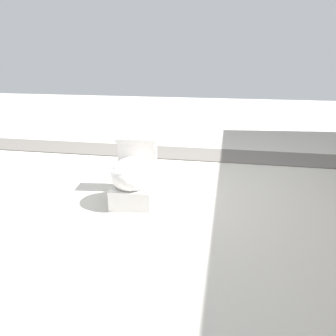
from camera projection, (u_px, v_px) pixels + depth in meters
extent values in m
plane|color=#B7B2A8|center=(160.00, 191.00, 3.07)|extent=(14.00, 14.00, 0.00)
cube|color=#605B56|center=(219.00, 155.00, 4.14)|extent=(0.56, 8.00, 0.01)
cube|color=white|center=(135.00, 189.00, 2.91)|extent=(0.63, 0.40, 0.17)
ellipsoid|color=white|center=(132.00, 174.00, 2.76)|extent=(0.48, 0.41, 0.28)
cylinder|color=white|center=(132.00, 168.00, 2.74)|extent=(0.43, 0.43, 0.03)
cube|color=white|center=(138.00, 157.00, 3.03)|extent=(0.22, 0.36, 0.30)
cube|color=white|center=(137.00, 139.00, 2.98)|extent=(0.24, 0.38, 0.04)
cylinder|color=silver|center=(146.00, 137.00, 2.96)|extent=(0.02, 0.02, 0.01)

